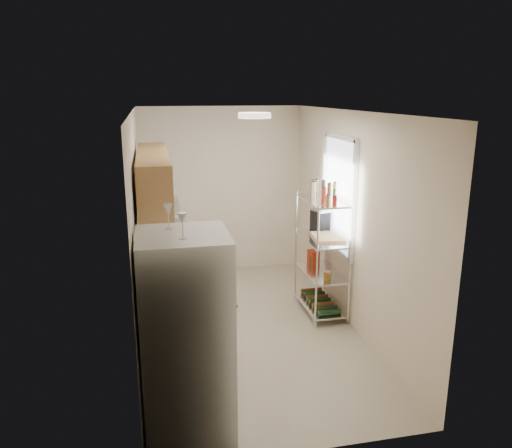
{
  "coord_description": "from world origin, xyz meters",
  "views": [
    {
      "loc": [
        -1.09,
        -5.45,
        2.81
      ],
      "look_at": [
        0.13,
        0.25,
        1.26
      ],
      "focal_mm": 35.0,
      "sensor_mm": 36.0,
      "label": 1
    }
  ],
  "objects_px": {
    "frying_pan_large": "(167,238)",
    "espresso_machine": "(320,220)",
    "rice_cooker": "(170,247)",
    "cutting_board": "(328,237)",
    "refrigerator": "(186,336)"
  },
  "relations": [
    {
      "from": "refrigerator",
      "to": "cutting_board",
      "type": "bearing_deg",
      "value": 45.74
    },
    {
      "from": "cutting_board",
      "to": "espresso_machine",
      "type": "height_order",
      "value": "espresso_machine"
    },
    {
      "from": "refrigerator",
      "to": "frying_pan_large",
      "type": "bearing_deg",
      "value": 90.97
    },
    {
      "from": "rice_cooker",
      "to": "espresso_machine",
      "type": "xyz_separation_m",
      "value": [
        1.99,
        0.32,
        0.14
      ]
    },
    {
      "from": "refrigerator",
      "to": "frying_pan_large",
      "type": "xyz_separation_m",
      "value": [
        -0.05,
        2.75,
        0.05
      ]
    },
    {
      "from": "refrigerator",
      "to": "rice_cooker",
      "type": "bearing_deg",
      "value": 91.08
    },
    {
      "from": "refrigerator",
      "to": "cutting_board",
      "type": "distance_m",
      "value": 2.79
    },
    {
      "from": "refrigerator",
      "to": "rice_cooker",
      "type": "height_order",
      "value": "refrigerator"
    },
    {
      "from": "frying_pan_large",
      "to": "espresso_machine",
      "type": "distance_m",
      "value": 2.06
    },
    {
      "from": "refrigerator",
      "to": "espresso_machine",
      "type": "xyz_separation_m",
      "value": [
        1.96,
        2.34,
        0.28
      ]
    },
    {
      "from": "frying_pan_large",
      "to": "espresso_machine",
      "type": "bearing_deg",
      "value": -23.74
    },
    {
      "from": "frying_pan_large",
      "to": "espresso_machine",
      "type": "xyz_separation_m",
      "value": [
        2.0,
        -0.41,
        0.23
      ]
    },
    {
      "from": "frying_pan_large",
      "to": "rice_cooker",
      "type": "bearing_deg",
      "value": -101.51
    },
    {
      "from": "refrigerator",
      "to": "frying_pan_large",
      "type": "relative_size",
      "value": 6.64
    },
    {
      "from": "espresso_machine",
      "to": "frying_pan_large",
      "type": "bearing_deg",
      "value": 154.77
    }
  ]
}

